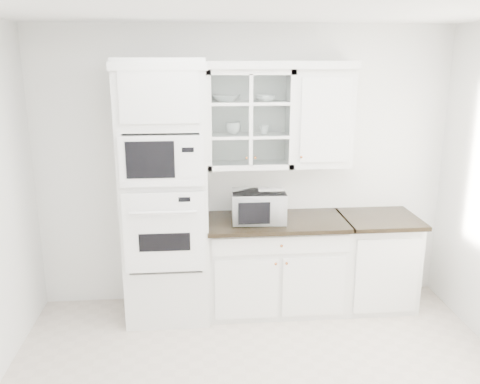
{
  "coord_description": "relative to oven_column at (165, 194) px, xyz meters",
  "views": [
    {
      "loc": [
        -0.46,
        -3.07,
        2.43
      ],
      "look_at": [
        -0.1,
        1.05,
        1.3
      ],
      "focal_mm": 38.0,
      "sensor_mm": 36.0,
      "label": 1
    }
  ],
  "objects": [
    {
      "name": "upper_cabinet_glass",
      "position": [
        0.78,
        0.17,
        0.65
      ],
      "size": [
        0.8,
        0.33,
        0.9
      ],
      "color": "silver",
      "rests_on": "room_shell"
    },
    {
      "name": "crown_molding",
      "position": [
        0.68,
        0.14,
        1.14
      ],
      "size": [
        2.14,
        0.38,
        0.07
      ],
      "primitive_type": "cube",
      "color": "white",
      "rests_on": "room_shell"
    },
    {
      "name": "countertop_microwave",
      "position": [
        0.85,
        -0.01,
        -0.14
      ],
      "size": [
        0.51,
        0.43,
        0.28
      ],
      "primitive_type": "imported",
      "rotation": [
        0.0,
        0.0,
        3.09
      ],
      "color": "white",
      "rests_on": "base_cabinet_run"
    },
    {
      "name": "upper_cabinet_solid",
      "position": [
        1.46,
        0.17,
        0.65
      ],
      "size": [
        0.55,
        0.33,
        0.9
      ],
      "primitive_type": "cube",
      "color": "silver",
      "rests_on": "room_shell"
    },
    {
      "name": "bowl_b",
      "position": [
        0.93,
        0.16,
        0.84
      ],
      "size": [
        0.18,
        0.18,
        0.05
      ],
      "primitive_type": "imported",
      "rotation": [
        0.0,
        0.0,
        0.05
      ],
      "color": "white",
      "rests_on": "upper_cabinet_glass"
    },
    {
      "name": "bowl_a",
      "position": [
        0.57,
        0.17,
        0.84
      ],
      "size": [
        0.3,
        0.3,
        0.06
      ],
      "primitive_type": "imported",
      "rotation": [
        0.0,
        0.0,
        -0.28
      ],
      "color": "white",
      "rests_on": "upper_cabinet_glass"
    },
    {
      "name": "base_cabinet_run",
      "position": [
        1.03,
        0.03,
        -0.74
      ],
      "size": [
        1.32,
        0.67,
        0.92
      ],
      "color": "silver",
      "rests_on": "ground"
    },
    {
      "name": "cup_b",
      "position": [
        0.92,
        0.17,
        0.55
      ],
      "size": [
        0.11,
        0.11,
        0.08
      ],
      "primitive_type": "imported",
      "rotation": [
        0.0,
        0.0,
        0.23
      ],
      "color": "white",
      "rests_on": "upper_cabinet_glass"
    },
    {
      "name": "extra_base_cabinet",
      "position": [
        2.03,
        0.03,
        -0.74
      ],
      "size": [
        0.72,
        0.67,
        0.92
      ],
      "color": "silver",
      "rests_on": "ground"
    },
    {
      "name": "room_shell",
      "position": [
        0.75,
        -0.99,
        0.58
      ],
      "size": [
        4.0,
        3.5,
        2.7
      ],
      "color": "white",
      "rests_on": "ground"
    },
    {
      "name": "oven_column",
      "position": [
        0.0,
        0.0,
        0.0
      ],
      "size": [
        0.76,
        0.68,
        2.4
      ],
      "color": "silver",
      "rests_on": "ground"
    },
    {
      "name": "cup_a",
      "position": [
        0.63,
        0.18,
        0.57
      ],
      "size": [
        0.18,
        0.18,
        0.11
      ],
      "primitive_type": "imported",
      "rotation": [
        0.0,
        0.0,
        -0.32
      ],
      "color": "white",
      "rests_on": "upper_cabinet_glass"
    }
  ]
}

